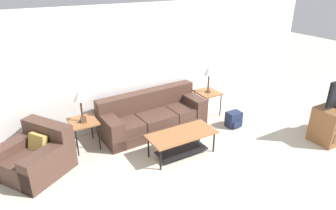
% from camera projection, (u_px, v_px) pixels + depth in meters
% --- Properties ---
extents(wall_back, '(9.07, 0.06, 2.60)m').
position_uv_depth(wall_back, '(147.00, 65.00, 6.51)').
color(wall_back, white).
rests_on(wall_back, ground_plane).
extents(couch, '(2.33, 0.95, 0.82)m').
position_uv_depth(couch, '(153.00, 117.00, 6.45)').
color(couch, '#4C3328').
rests_on(couch, ground_plane).
extents(armchair, '(1.35, 1.35, 0.80)m').
position_uv_depth(armchair, '(36.00, 157.00, 5.08)').
color(armchair, '#4C3328').
rests_on(armchair, ground_plane).
extents(coffee_table, '(1.27, 0.58, 0.45)m').
position_uv_depth(coffee_table, '(182.00, 139.00, 5.53)').
color(coffee_table, '#935B33').
rests_on(coffee_table, ground_plane).
extents(side_table_left, '(0.50, 0.56, 0.57)m').
position_uv_depth(side_table_left, '(83.00, 123.00, 5.71)').
color(side_table_left, '#935B33').
rests_on(side_table_left, ground_plane).
extents(side_table_right, '(0.50, 0.56, 0.57)m').
position_uv_depth(side_table_right, '(208.00, 94.00, 7.07)').
color(side_table_right, '#935B33').
rests_on(side_table_right, ground_plane).
extents(table_lamp_left, '(0.25, 0.25, 0.65)m').
position_uv_depth(table_lamp_left, '(80.00, 96.00, 5.47)').
color(table_lamp_left, '#472D1E').
rests_on(table_lamp_left, side_table_left).
extents(table_lamp_right, '(0.25, 0.25, 0.65)m').
position_uv_depth(table_lamp_right, '(209.00, 71.00, 6.84)').
color(table_lamp_right, '#472D1E').
rests_on(table_lamp_right, side_table_right).
extents(tv_console, '(1.04, 0.54, 0.72)m').
position_uv_depth(tv_console, '(336.00, 122.00, 6.07)').
color(tv_console, brown).
rests_on(tv_console, ground_plane).
extents(backpack, '(0.32, 0.31, 0.34)m').
position_uv_depth(backpack, '(234.00, 119.00, 6.62)').
color(backpack, '#1E2847').
rests_on(backpack, ground_plane).
extents(picture_frame, '(0.10, 0.04, 0.13)m').
position_uv_depth(picture_frame, '(84.00, 120.00, 5.59)').
color(picture_frame, '#4C3828').
rests_on(picture_frame, side_table_left).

